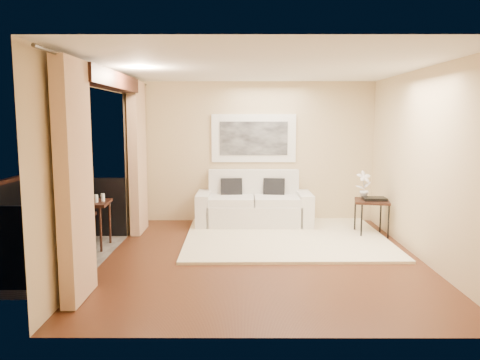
{
  "coord_description": "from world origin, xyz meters",
  "views": [
    {
      "loc": [
        -0.31,
        -6.56,
        2.0
      ],
      "look_at": [
        -0.33,
        0.63,
        1.05
      ],
      "focal_mm": 35.0,
      "sensor_mm": 36.0,
      "label": 1
    }
  ],
  "objects_px": {
    "bistro_table": "(89,207)",
    "balcony_chair_far": "(78,210)",
    "balcony_chair_near": "(71,216)",
    "ice_bucket": "(80,194)",
    "sofa": "(254,206)",
    "side_table": "(372,203)",
    "orchid": "(364,185)"
  },
  "relations": [
    {
      "from": "balcony_chair_near",
      "to": "ice_bucket",
      "type": "bearing_deg",
      "value": 88.18
    },
    {
      "from": "sofa",
      "to": "balcony_chair_far",
      "type": "height_order",
      "value": "sofa"
    },
    {
      "from": "sofa",
      "to": "balcony_chair_near",
      "type": "bearing_deg",
      "value": -143.14
    },
    {
      "from": "bistro_table",
      "to": "balcony_chair_far",
      "type": "relative_size",
      "value": 0.76
    },
    {
      "from": "bistro_table",
      "to": "balcony_chair_far",
      "type": "height_order",
      "value": "balcony_chair_far"
    },
    {
      "from": "bistro_table",
      "to": "ice_bucket",
      "type": "xyz_separation_m",
      "value": [
        -0.16,
        0.1,
        0.18
      ]
    },
    {
      "from": "sofa",
      "to": "bistro_table",
      "type": "bearing_deg",
      "value": -149.39
    },
    {
      "from": "sofa",
      "to": "side_table",
      "type": "xyz_separation_m",
      "value": [
        2.0,
        -0.78,
        0.2
      ]
    },
    {
      "from": "balcony_chair_near",
      "to": "orchid",
      "type": "bearing_deg",
      "value": 9.34
    },
    {
      "from": "orchid",
      "to": "balcony_chair_far",
      "type": "bearing_deg",
      "value": -171.82
    },
    {
      "from": "sofa",
      "to": "orchid",
      "type": "height_order",
      "value": "orchid"
    },
    {
      "from": "orchid",
      "to": "sofa",
      "type": "bearing_deg",
      "value": 161.28
    },
    {
      "from": "ice_bucket",
      "to": "bistro_table",
      "type": "bearing_deg",
      "value": -32.91
    },
    {
      "from": "orchid",
      "to": "bistro_table",
      "type": "relative_size",
      "value": 0.68
    },
    {
      "from": "orchid",
      "to": "ice_bucket",
      "type": "bearing_deg",
      "value": -170.25
    },
    {
      "from": "balcony_chair_near",
      "to": "ice_bucket",
      "type": "relative_size",
      "value": 5.1
    },
    {
      "from": "balcony_chair_far",
      "to": "ice_bucket",
      "type": "bearing_deg",
      "value": 123.91
    },
    {
      "from": "sofa",
      "to": "side_table",
      "type": "height_order",
      "value": "sofa"
    },
    {
      "from": "balcony_chair_near",
      "to": "balcony_chair_far",
      "type": "bearing_deg",
      "value": 93.56
    },
    {
      "from": "side_table",
      "to": "ice_bucket",
      "type": "xyz_separation_m",
      "value": [
        -4.76,
        -0.66,
        0.27
      ]
    },
    {
      "from": "ice_bucket",
      "to": "balcony_chair_near",
      "type": "bearing_deg",
      "value": -84.29
    },
    {
      "from": "balcony_chair_far",
      "to": "balcony_chair_near",
      "type": "relative_size",
      "value": 0.93
    },
    {
      "from": "balcony_chair_far",
      "to": "balcony_chair_near",
      "type": "xyz_separation_m",
      "value": [
        0.14,
        -0.71,
        0.05
      ]
    },
    {
      "from": "bistro_table",
      "to": "balcony_chair_near",
      "type": "distance_m",
      "value": 0.5
    },
    {
      "from": "bistro_table",
      "to": "ice_bucket",
      "type": "bearing_deg",
      "value": 147.09
    },
    {
      "from": "side_table",
      "to": "bistro_table",
      "type": "height_order",
      "value": "bistro_table"
    },
    {
      "from": "bistro_table",
      "to": "balcony_chair_far",
      "type": "xyz_separation_m",
      "value": [
        -0.24,
        0.22,
        -0.09
      ]
    },
    {
      "from": "sofa",
      "to": "bistro_table",
      "type": "xyz_separation_m",
      "value": [
        -2.6,
        -1.54,
        0.28
      ]
    },
    {
      "from": "sofa",
      "to": "balcony_chair_far",
      "type": "xyz_separation_m",
      "value": [
        -2.85,
        -1.32,
        0.19
      ]
    },
    {
      "from": "bistro_table",
      "to": "balcony_chair_near",
      "type": "xyz_separation_m",
      "value": [
        -0.1,
        -0.49,
        -0.05
      ]
    },
    {
      "from": "side_table",
      "to": "ice_bucket",
      "type": "bearing_deg",
      "value": -172.13
    },
    {
      "from": "side_table",
      "to": "orchid",
      "type": "bearing_deg",
      "value": 128.39
    }
  ]
}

